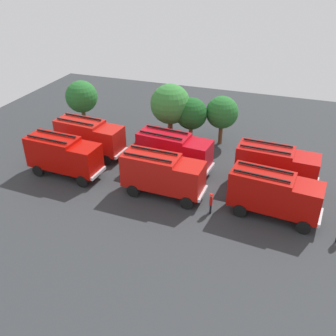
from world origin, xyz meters
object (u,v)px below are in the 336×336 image
tree_2 (191,114)px  fire_truck_4 (174,150)px  tree_1 (170,104)px  traffic_cone_1 (125,161)px  firefighter_1 (211,202)px  tree_0 (82,97)px  fire_truck_1 (162,173)px  firefighter_4 (136,148)px  tree_3 (222,112)px  fire_truck_3 (89,136)px  fire_truck_5 (276,165)px  fire_truck_0 (63,154)px  firefighter_0 (126,164)px  fire_truck_2 (274,193)px  traffic_cone_0 (313,178)px

tree_2 → fire_truck_4: bearing=-88.8°
tree_1 → traffic_cone_1: 7.90m
firefighter_1 → tree_0: tree_0 is taller
fire_truck_1 → tree_0: tree_0 is taller
firefighter_4 → firefighter_1: bearing=56.4°
tree_1 → tree_3: size_ratio=1.23×
fire_truck_3 → tree_3: 14.12m
fire_truck_5 → traffic_cone_1: bearing=-173.8°
traffic_cone_1 → fire_truck_0: bearing=-139.8°
fire_truck_0 → fire_truck_3: (0.24, 4.37, 0.00)m
firefighter_0 → firefighter_4: size_ratio=0.99×
fire_truck_0 → tree_0: tree_0 is taller
fire_truck_0 → tree_2: size_ratio=1.39×
tree_1 → tree_3: (5.29, 1.57, -0.82)m
tree_2 → traffic_cone_1: 8.75m
fire_truck_3 → traffic_cone_1: fire_truck_3 is taller
fire_truck_5 → traffic_cone_1: 14.52m
tree_1 → tree_2: bearing=7.6°
fire_truck_1 → firefighter_0: bearing=154.9°
fire_truck_1 → fire_truck_2: 9.29m
traffic_cone_1 → traffic_cone_0: bearing=9.6°
traffic_cone_0 → tree_3: bearing=154.1°
tree_2 → firefighter_0: bearing=-115.9°
fire_truck_4 → tree_2: (-0.13, 6.07, 1.40)m
tree_3 → firefighter_1: bearing=-80.6°
fire_truck_5 → traffic_cone_1: (-14.38, -0.81, -1.80)m
traffic_cone_1 → tree_1: bearing=67.6°
firefighter_0 → tree_3: 12.00m
fire_truck_2 → traffic_cone_0: (3.08, 6.82, -1.86)m
firefighter_1 → traffic_cone_1: (-10.01, 5.10, -0.68)m
fire_truck_0 → fire_truck_5: 19.35m
fire_truck_3 → firefighter_4: bearing=20.3°
fire_truck_4 → tree_1: size_ratio=1.12×
fire_truck_1 → firefighter_1: bearing=-13.0°
firefighter_1 → firefighter_4: size_ratio=1.09×
firefighter_4 → tree_0: size_ratio=0.29×
fire_truck_1 → tree_3: size_ratio=1.35×
fire_truck_4 → firefighter_0: fire_truck_4 is taller
fire_truck_1 → fire_truck_2: bearing=2.3°
firefighter_4 → tree_3: 9.91m
fire_truck_2 → firefighter_4: bearing=164.0°
fire_truck_1 → fire_truck_5: (8.98, 4.68, 0.00)m
fire_truck_1 → firefighter_1: (4.61, -1.23, -1.11)m
firefighter_1 → tree_0: (-18.47, 11.72, 2.81)m
fire_truck_3 → fire_truck_5: size_ratio=1.01×
firefighter_4 → fire_truck_2: bearing=70.7°
tree_1 → traffic_cone_0: 16.08m
fire_truck_0 → tree_0: size_ratio=1.28×
fire_truck_3 → tree_1: (6.77, 5.63, 2.28)m
fire_truck_0 → tree_1: tree_1 is taller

